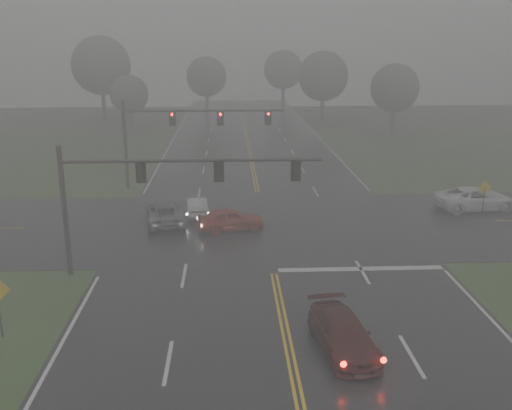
{
  "coord_description": "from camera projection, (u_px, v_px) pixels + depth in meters",
  "views": [
    {
      "loc": [
        -2.19,
        -12.48,
        11.3
      ],
      "look_at": [
        -0.8,
        16.0,
        3.05
      ],
      "focal_mm": 40.0,
      "sensor_mm": 36.0,
      "label": 1
    }
  ],
  "objects": [
    {
      "name": "tree_ne_a",
      "position": [
        323.0,
        76.0,
        77.99
      ],
      "size": [
        6.81,
        6.81,
        10.0
      ],
      "color": "#352922",
      "rests_on": "ground"
    },
    {
      "name": "car_grey",
      "position": [
        165.0,
        223.0,
        36.66
      ],
      "size": [
        3.17,
        5.41,
        1.41
      ],
      "primitive_type": "imported",
      "rotation": [
        0.0,
        0.0,
        3.31
      ],
      "color": "slate",
      "rests_on": "ground"
    },
    {
      "name": "sign_diamond_east",
      "position": [
        484.0,
        192.0,
        37.78
      ],
      "size": [
        1.0,
        0.19,
        2.43
      ],
      "rotation": [
        0.0,
        0.0,
        0.15
      ],
      "color": "black",
      "rests_on": "ground"
    },
    {
      "name": "tree_e_near",
      "position": [
        395.0,
        88.0,
        69.44
      ],
      "size": [
        5.91,
        5.91,
        8.68
      ],
      "color": "#352922",
      "rests_on": "ground"
    },
    {
      "name": "tree_nw_a",
      "position": [
        129.0,
        94.0,
        72.49
      ],
      "size": [
        4.89,
        4.89,
        7.18
      ],
      "color": "#352922",
      "rests_on": "ground"
    },
    {
      "name": "stop_bar",
      "position": [
        361.0,
        269.0,
        29.24
      ],
      "size": [
        8.5,
        0.5,
        0.01
      ],
      "primitive_type": "cube",
      "color": "silver",
      "rests_on": "ground"
    },
    {
      "name": "cross_street",
      "position": [
        264.0,
        225.0,
        36.32
      ],
      "size": [
        120.0,
        14.0,
        0.02
      ],
      "primitive_type": "cube",
      "color": "black",
      "rests_on": "ground"
    },
    {
      "name": "sedan_silver",
      "position": [
        197.0,
        215.0,
        38.34
      ],
      "size": [
        1.6,
        3.87,
        1.24
      ],
      "primitive_type": "imported",
      "rotation": [
        0.0,
        0.0,
        3.22
      ],
      "color": "#A3A6AA",
      "rests_on": "ground"
    },
    {
      "name": "main_road",
      "position": [
        266.0,
        235.0,
        34.41
      ],
      "size": [
        18.0,
        160.0,
        0.02
      ],
      "primitive_type": "cube",
      "color": "black",
      "rests_on": "ground"
    },
    {
      "name": "tree_n_far",
      "position": [
        283.0,
        70.0,
        98.05
      ],
      "size": [
        6.7,
        6.7,
        9.84
      ],
      "color": "#352922",
      "rests_on": "ground"
    },
    {
      "name": "tree_nw_b",
      "position": [
        101.0,
        66.0,
        79.87
      ],
      "size": [
        8.18,
        8.18,
        12.02
      ],
      "color": "#352922",
      "rests_on": "ground"
    },
    {
      "name": "pickup_white",
      "position": [
        474.0,
        209.0,
        39.6
      ],
      "size": [
        5.77,
        3.15,
        1.53
      ],
      "primitive_type": "imported",
      "rotation": [
        0.0,
        0.0,
        1.68
      ],
      "color": "white",
      "rests_on": "ground"
    },
    {
      "name": "tree_n_mid",
      "position": [
        206.0,
        77.0,
        87.51
      ],
      "size": [
        6.15,
        6.15,
        9.04
      ],
      "color": "#352922",
      "rests_on": "ground"
    },
    {
      "name": "signal_gantry_near",
      "position": [
        145.0,
        184.0,
        27.52
      ],
      "size": [
        12.66,
        0.29,
        6.53
      ],
      "color": "black",
      "rests_on": "ground"
    },
    {
      "name": "signal_gantry_far",
      "position": [
        175.0,
        127.0,
        44.05
      ],
      "size": [
        12.48,
        0.35,
        6.92
      ],
      "color": "black",
      "rests_on": "ground"
    },
    {
      "name": "sedan_red",
      "position": [
        231.0,
        230.0,
        35.27
      ],
      "size": [
        4.34,
        2.45,
        1.39
      ],
      "primitive_type": "imported",
      "rotation": [
        0.0,
        0.0,
        1.78
      ],
      "color": "#9D1B0E",
      "rests_on": "ground"
    },
    {
      "name": "sedan_maroon",
      "position": [
        342.0,
        350.0,
        21.63
      ],
      "size": [
        2.44,
        4.76,
        1.32
      ],
      "primitive_type": "imported",
      "rotation": [
        0.0,
        0.0,
        0.13
      ],
      "color": "#3A0C0A",
      "rests_on": "ground"
    }
  ]
}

